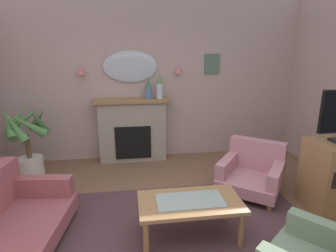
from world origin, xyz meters
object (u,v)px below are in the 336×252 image
wall_sconce_left (81,70)px  wall_sconce_right (178,69)px  mantel_vase_centre (148,90)px  mantel_vase_right (160,87)px  armchair_in_corner (252,171)px  wall_mirror (130,67)px  coffee_table (190,205)px  framed_picture (212,64)px  fireplace (133,131)px  potted_plant_corner_palm (27,140)px

wall_sconce_left → wall_sconce_right: same height
mantel_vase_centre → wall_sconce_right: bearing=12.3°
mantel_vase_right → armchair_in_corner: (1.18, -1.41, -1.06)m
wall_mirror → coffee_table: wall_mirror is taller
mantel_vase_right → framed_picture: (1.00, 0.18, 0.39)m
wall_sconce_left → framed_picture: bearing=1.5°
mantel_vase_right → coffee_table: mantel_vase_right is taller
coffee_table → wall_sconce_right: bearing=83.1°
fireplace → coffee_table: size_ratio=1.24×
wall_mirror → wall_sconce_right: bearing=-3.4°
mantel_vase_centre → potted_plant_corner_palm: 2.13m
potted_plant_corner_palm → mantel_vase_right: bearing=13.2°
coffee_table → armchair_in_corner: bearing=38.3°
mantel_vase_right → wall_sconce_right: size_ratio=3.04×
mantel_vase_centre → mantel_vase_right: 0.20m
framed_picture → mantel_vase_centre: bearing=-171.5°
fireplace → wall_sconce_right: 1.38m
wall_sconce_right → fireplace: bearing=-173.8°
mantel_vase_centre → potted_plant_corner_palm: mantel_vase_centre is taller
fireplace → wall_sconce_right: bearing=6.2°
fireplace → wall_sconce_left: bearing=173.8°
wall_mirror → potted_plant_corner_palm: 2.08m
mantel_vase_right → wall_mirror: bearing=161.2°
wall_sconce_left → potted_plant_corner_palm: 1.44m
mantel_vase_centre → armchair_in_corner: size_ratio=0.32×
wall_mirror → framed_picture: bearing=0.4°
fireplace → coffee_table: (0.56, -2.32, -0.19)m
wall_sconce_right → armchair_in_corner: size_ratio=0.12×
mantel_vase_centre → wall_sconce_right: (0.55, 0.12, 0.34)m
mantel_vase_centre → armchair_in_corner: mantel_vase_centre is taller
wall_sconce_left → coffee_table: (1.41, -2.41, -1.28)m
wall_mirror → coffee_table: bearing=-77.2°
mantel_vase_centre → mantel_vase_right: mantel_vase_right is taller
wall_sconce_left → armchair_in_corner: (2.53, -1.53, -1.35)m
mantel_vase_centre → framed_picture: 1.29m
wall_mirror → coffee_table: 2.85m
wall_sconce_right → framed_picture: (0.65, 0.06, 0.09)m
wall_sconce_right → coffee_table: size_ratio=0.13×
mantel_vase_right → armchair_in_corner: 2.12m
armchair_in_corner → potted_plant_corner_palm: size_ratio=0.95×
armchair_in_corner → wall_sconce_right: bearing=118.4°
mantel_vase_right → potted_plant_corner_palm: bearing=-166.8°
wall_mirror → coffee_table: (0.56, -2.46, -1.33)m
mantel_vase_right → fireplace: bearing=176.8°
wall_mirror → armchair_in_corner: size_ratio=0.84×
mantel_vase_centre → potted_plant_corner_palm: size_ratio=0.31×
wall_mirror → potted_plant_corner_palm: size_ratio=0.80×
wall_sconce_left → framed_picture: size_ratio=0.39×
wall_sconce_right → potted_plant_corner_palm: (-2.50, -0.62, -1.03)m
wall_mirror → wall_sconce_right: 0.85m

